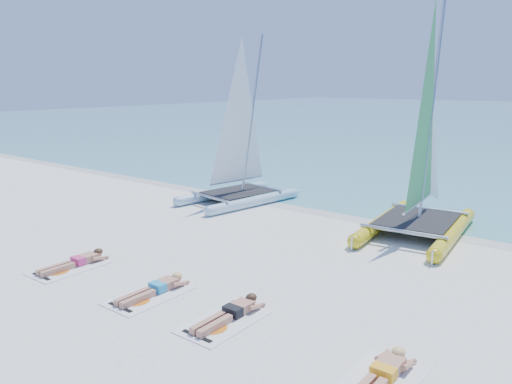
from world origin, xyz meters
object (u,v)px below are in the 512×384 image
(catamaran_blue, at_px, (239,152))
(sunbather_d, at_px, (382,374))
(sunbather_a, at_px, (77,261))
(towel_a, at_px, (70,268))
(towel_c, at_px, (225,321))
(towel_b, at_px, (149,295))
(sunbather_c, at_px, (231,312))
(catamaran_yellow, at_px, (426,157))
(sunbather_b, at_px, (156,288))

(catamaran_blue, height_order, sunbather_d, catamaran_blue)
(sunbather_a, xyz_separation_m, sunbather_d, (7.97, 0.04, 0.00))
(towel_a, relative_size, sunbather_a, 1.07)
(towel_a, xyz_separation_m, towel_c, (4.82, 0.21, 0.00))
(towel_b, height_order, towel_c, same)
(sunbather_c, bearing_deg, catamaran_blue, 128.61)
(sunbather_a, bearing_deg, towel_b, -1.76)
(catamaran_yellow, distance_m, sunbather_d, 8.84)
(sunbather_b, bearing_deg, catamaran_blue, 117.47)
(catamaran_yellow, xyz_separation_m, towel_a, (-5.59, -8.48, -2.24))
(sunbather_a, xyz_separation_m, sunbather_c, (4.82, 0.21, 0.00))
(towel_b, relative_size, sunbather_b, 1.07)
(sunbather_b, distance_m, sunbather_c, 2.03)
(towel_a, xyz_separation_m, sunbather_a, (0.00, 0.19, 0.11))
(towel_a, xyz_separation_m, towel_b, (2.79, 0.11, 0.00))
(sunbather_d, bearing_deg, sunbather_c, 176.75)
(towel_c, xyz_separation_m, sunbather_d, (3.15, 0.01, 0.11))
(sunbather_a, distance_m, sunbather_b, 2.79)
(catamaran_yellow, xyz_separation_m, sunbather_b, (-2.80, -8.18, -2.13))
(catamaran_blue, bearing_deg, sunbather_c, -41.90)
(catamaran_yellow, bearing_deg, sunbather_c, -100.99)
(catamaran_blue, height_order, catamaran_yellow, catamaran_yellow)
(catamaran_yellow, relative_size, towel_b, 3.85)
(sunbather_c, bearing_deg, sunbather_a, -177.45)
(towel_c, xyz_separation_m, sunbather_c, (0.00, 0.19, 0.11))
(towel_a, height_order, sunbather_a, sunbather_a)
(sunbather_b, height_order, towel_c, sunbather_b)
(sunbather_b, bearing_deg, sunbather_d, -0.78)
(towel_a, distance_m, towel_c, 4.82)
(catamaran_blue, xyz_separation_m, sunbather_c, (5.97, -7.48, -1.78))
(sunbather_c, height_order, sunbather_d, same)
(catamaran_blue, relative_size, towel_c, 3.44)
(sunbather_d, bearing_deg, towel_c, -179.76)
(sunbather_c, bearing_deg, catamaran_yellow, 84.55)
(sunbather_b, height_order, sunbather_c, same)
(towel_a, bearing_deg, catamaran_yellow, 56.61)
(towel_c, relative_size, sunbather_c, 1.07)
(catamaran_yellow, height_order, sunbather_d, catamaran_yellow)
(sunbather_d, bearing_deg, sunbather_a, -179.74)
(sunbather_b, relative_size, sunbather_c, 1.00)
(catamaran_blue, distance_m, sunbather_b, 8.73)
(sunbather_c, bearing_deg, towel_c, -90.00)
(towel_b, bearing_deg, sunbather_d, 1.35)
(catamaran_blue, xyz_separation_m, sunbather_b, (3.94, -7.58, -1.78))
(towel_b, xyz_separation_m, sunbather_c, (2.03, 0.30, 0.11))
(catamaran_blue, height_order, sunbather_b, catamaran_blue)
(towel_b, distance_m, towel_c, 2.03)
(catamaran_blue, relative_size, sunbather_a, 3.69)
(towel_b, relative_size, towel_c, 1.00)
(towel_a, height_order, towel_b, same)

